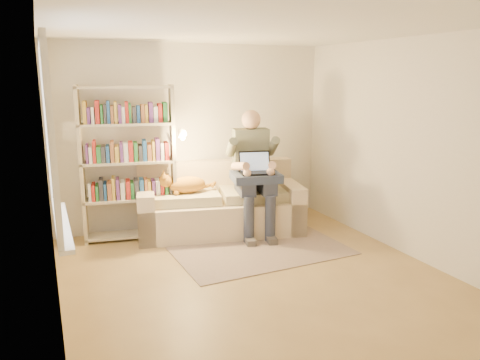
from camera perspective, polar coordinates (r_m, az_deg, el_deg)
name	(u,v)px	position (r m, az deg, el deg)	size (l,w,h in m)	color
floor	(259,280)	(5.15, 2.37, -12.13)	(4.50, 4.50, 0.00)	olive
ceiling	(262,28)	(4.70, 2.66, 18.04)	(4.00, 4.50, 0.02)	white
wall_left	(49,178)	(4.30, -22.29, 0.22)	(0.02, 4.50, 2.60)	silver
wall_right	(413,150)	(5.89, 20.37, 3.48)	(0.02, 4.50, 2.60)	silver
wall_back	(193,136)	(6.83, -5.71, 5.34)	(4.00, 0.02, 2.60)	silver
wall_front	(427,225)	(2.95, 21.82, -5.10)	(4.00, 0.02, 2.60)	silver
window	(54,165)	(4.48, -21.75, 1.71)	(0.12, 1.52, 1.69)	white
sofa	(219,207)	(6.62, -2.56, -3.28)	(2.40, 1.45, 0.95)	beige
person	(253,166)	(6.40, 1.60, 1.71)	(0.62, 0.84, 1.70)	#656A56
cat	(180,185)	(6.33, -7.27, -0.55)	(0.78, 0.36, 0.28)	orange
blanket	(263,177)	(6.27, 2.78, 0.41)	(0.63, 0.52, 0.11)	#2B354C
laptop	(263,167)	(6.26, 2.76, 1.54)	(0.49, 0.42, 0.37)	black
bookshelf	(129,156)	(6.28, -13.43, 2.87)	(1.35, 0.57, 2.04)	#C1B392
rug	(262,251)	(5.94, 2.66, -8.60)	(2.13, 1.26, 0.01)	gray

